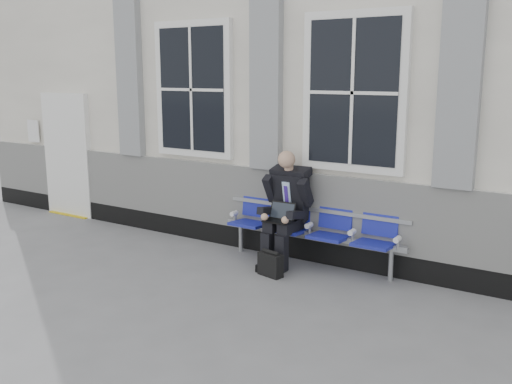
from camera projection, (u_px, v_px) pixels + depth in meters
The scene contains 5 objects.
ground at pixel (267, 299), 6.40m from camera, with size 70.00×70.00×0.00m, color slate.
station_building at pixel (383, 90), 8.82m from camera, with size 14.40×4.40×4.49m.
bench at pixel (311, 224), 7.44m from camera, with size 2.60×0.47×0.91m.
businessman at pixel (286, 204), 7.43m from camera, with size 0.63×0.84×1.51m.
briefcase at pixel (270, 264), 7.09m from camera, with size 0.35×0.20×0.33m.
Camera 1 is at (3.14, -5.14, 2.48)m, focal length 40.00 mm.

